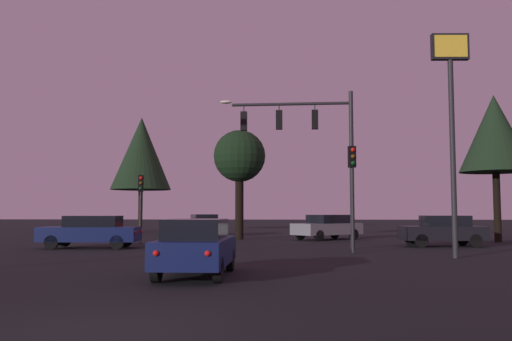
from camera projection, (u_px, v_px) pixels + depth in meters
name	position (u px, v px, depth m)	size (l,w,h in m)	color
ground_plane	(243.00, 240.00, 32.20)	(168.00, 168.00, 0.00)	black
traffic_signal_mast_arm	(310.00, 138.00, 25.21)	(6.24, 0.50, 7.30)	#232326
traffic_light_corner_left	(352.00, 177.00, 22.71)	(0.34, 0.37, 4.47)	#232326
traffic_light_corner_right	(141.00, 194.00, 29.60)	(0.34, 0.37, 3.71)	#232326
car_nearside_lane	(196.00, 246.00, 14.43)	(1.72, 4.15, 1.52)	#0F1947
car_crossing_left	(91.00, 231.00, 25.43)	(4.68, 1.99, 1.52)	#0F1947
car_crossing_right	(443.00, 230.00, 26.70)	(4.12, 2.08, 1.52)	black
car_far_lane	(328.00, 227.00, 33.10)	(4.56, 4.21, 1.52)	gray
car_parked_lot	(204.00, 225.00, 38.38)	(3.05, 4.36, 1.52)	#4C0F0F
store_sign_illuminated	(451.00, 96.00, 20.39)	(1.41, 0.34, 8.45)	#232326
tree_behind_sign	(239.00, 158.00, 33.76)	(3.24, 3.24, 6.79)	black
tree_left_far	(495.00, 134.00, 31.01)	(4.02, 4.02, 8.43)	black
tree_center_horizon	(141.00, 154.00, 46.41)	(5.12, 5.12, 9.81)	black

